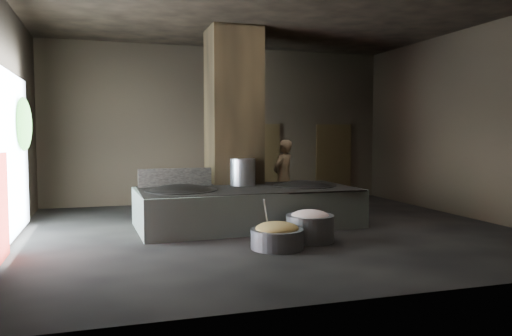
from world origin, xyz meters
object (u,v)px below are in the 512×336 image
object	(u,v)px
wok_right	(304,189)
stock_pot	(243,172)
cook	(284,177)
meat_basin	(310,228)
wok_left	(181,194)
hearth_platform	(247,207)
veg_basin	(277,239)

from	to	relation	value
wok_right	stock_pot	xyz separation A→B (m)	(-1.30, 0.50, 0.38)
wok_right	cook	world-z (taller)	cook
stock_pot	meat_basin	distance (m)	2.63
wok_left	meat_basin	bearing A→B (deg)	-39.89
hearth_platform	veg_basin	xyz separation A→B (m)	(-0.10, -2.21, -0.24)
stock_pot	hearth_platform	bearing A→B (deg)	-95.19
wok_left	stock_pot	distance (m)	1.66
meat_basin	cook	bearing A→B (deg)	78.36
wok_right	cook	size ratio (longest dim) A/B	0.74
hearth_platform	meat_basin	size ratio (longest dim) A/B	5.24
wok_right	meat_basin	bearing A→B (deg)	-109.26
cook	meat_basin	world-z (taller)	cook
stock_pot	meat_basin	bearing A→B (deg)	-75.00
wok_left	cook	distance (m)	3.17
wok_right	cook	bearing A→B (deg)	89.63
veg_basin	meat_basin	xyz separation A→B (m)	(0.79, 0.37, 0.07)
wok_right	meat_basin	size ratio (longest dim) A/B	1.54
wok_right	stock_pot	bearing A→B (deg)	158.96
stock_pot	meat_basin	xyz separation A→B (m)	(0.64, -2.39, -0.88)
hearth_platform	veg_basin	bearing A→B (deg)	-94.69
wok_left	wok_right	size ratio (longest dim) A/B	1.07
wok_left	veg_basin	size ratio (longest dim) A/B	1.59
wok_right	hearth_platform	bearing A→B (deg)	-177.88
wok_left	meat_basin	size ratio (longest dim) A/B	1.65
wok_right	veg_basin	size ratio (longest dim) A/B	1.48
hearth_platform	stock_pot	size ratio (longest dim) A/B	7.67
hearth_platform	wok_right	world-z (taller)	wok_right
stock_pot	cook	world-z (taller)	cook
hearth_platform	wok_left	xyz separation A→B (m)	(-1.45, -0.05, 0.34)
hearth_platform	veg_basin	size ratio (longest dim) A/B	5.05
cook	meat_basin	bearing A→B (deg)	43.77
cook	veg_basin	size ratio (longest dim) A/B	1.99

